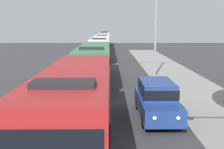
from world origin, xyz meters
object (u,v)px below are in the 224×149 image
(bus_rear, at_px, (104,39))
(white_suv, at_px, (157,98))
(bus_middle, at_px, (100,48))
(bus_fourth_in_line, at_px, (103,43))
(streetlamp_mid, at_px, (156,23))
(bus_tail_end, at_px, (105,37))
(bus_lead, at_px, (78,103))
(bus_second_in_line, at_px, (95,62))

(bus_rear, bearing_deg, white_suv, -85.90)
(bus_middle, xyz_separation_m, bus_fourth_in_line, (0.00, 13.21, 0.00))
(bus_middle, distance_m, bus_fourth_in_line, 13.21)
(bus_fourth_in_line, height_order, white_suv, bus_fourth_in_line)
(white_suv, xyz_separation_m, streetlamp_mid, (1.70, 11.31, 3.87))
(bus_middle, xyz_separation_m, bus_tail_end, (0.00, 41.40, 0.00))
(bus_lead, bearing_deg, bus_second_in_line, 90.00)
(bus_tail_end, bearing_deg, bus_middle, -90.00)
(bus_lead, xyz_separation_m, streetlamp_mid, (5.40, 14.58, 3.22))
(bus_middle, distance_m, white_suv, 24.31)
(bus_middle, relative_size, bus_fourth_in_line, 0.91)
(bus_tail_end, height_order, white_suv, bus_tail_end)
(bus_rear, relative_size, bus_tail_end, 0.93)
(bus_middle, bearing_deg, bus_second_in_line, -90.00)
(bus_rear, height_order, bus_tail_end, same)
(bus_second_in_line, distance_m, bus_fourth_in_line, 27.65)
(bus_tail_end, xyz_separation_m, white_suv, (3.70, -65.42, -0.66))
(bus_fourth_in_line, distance_m, bus_rear, 14.34)
(bus_lead, xyz_separation_m, bus_second_in_line, (0.00, 12.86, 0.00))
(bus_lead, xyz_separation_m, bus_middle, (0.00, 27.30, 0.00))
(bus_fourth_in_line, relative_size, bus_tail_end, 0.97)
(bus_lead, distance_m, bus_middle, 27.30)
(bus_middle, relative_size, white_suv, 2.16)
(bus_lead, height_order, bus_tail_end, same)
(streetlamp_mid, bearing_deg, white_suv, -98.55)
(bus_second_in_line, distance_m, bus_rear, 41.99)
(bus_tail_end, bearing_deg, white_suv, -86.76)
(bus_second_in_line, relative_size, bus_rear, 1.07)
(streetlamp_mid, bearing_deg, bus_lead, -110.31)
(bus_second_in_line, relative_size, bus_fourth_in_line, 1.04)
(bus_lead, distance_m, streetlamp_mid, 15.88)
(bus_lead, relative_size, bus_tail_end, 0.85)
(bus_middle, relative_size, streetlamp_mid, 1.42)
(bus_middle, distance_m, bus_rear, 27.55)
(bus_lead, bearing_deg, bus_rear, 90.00)
(bus_rear, height_order, white_suv, bus_rear)
(bus_second_in_line, xyz_separation_m, white_suv, (3.70, -9.58, -0.66))
(bus_lead, relative_size, streetlamp_mid, 1.37)
(bus_tail_end, height_order, streetlamp_mid, streetlamp_mid)
(bus_second_in_line, height_order, streetlamp_mid, streetlamp_mid)
(bus_middle, xyz_separation_m, streetlamp_mid, (5.40, -12.71, 3.22))
(bus_tail_end, bearing_deg, bus_lead, -90.00)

